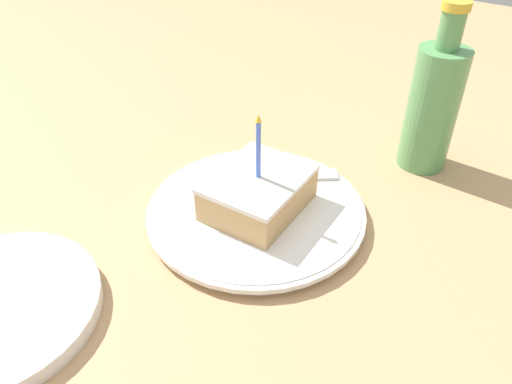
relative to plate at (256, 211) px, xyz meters
The scene contains 5 objects.
ground_plane 0.05m from the plate, 133.70° to the right, with size 2.40×2.40×0.04m.
plate is the anchor object (origin of this frame).
cake_slice 0.03m from the plate, 25.65° to the left, with size 0.11×0.13×0.14m.
fork 0.08m from the plate, 94.36° to the left, with size 0.16×0.12×0.00m.
bottle 0.30m from the plate, 60.01° to the left, with size 0.07×0.07×0.25m.
Camera 1 is at (0.30, -0.41, 0.43)m, focal length 35.00 mm.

